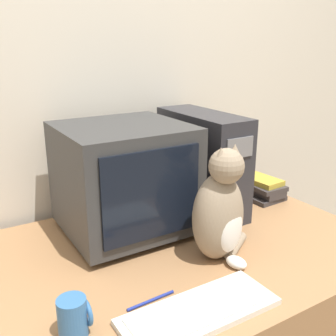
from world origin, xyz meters
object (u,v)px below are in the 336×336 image
keyboard (200,311)px  cat (220,211)px  pen (151,301)px  computer_tower (202,162)px  crt_monitor (124,178)px  mug (74,317)px  book_stack (262,188)px

keyboard → cat: cat is taller
cat → pen: cat is taller
computer_tower → keyboard: bearing=-126.2°
keyboard → pen: 0.14m
crt_monitor → cat: 0.39m
cat → mug: size_ratio=3.83×
computer_tower → book_stack: bearing=-7.9°
keyboard → pen: bearing=126.6°
crt_monitor → keyboard: bearing=-94.7°
crt_monitor → keyboard: (-0.05, -0.55, -0.21)m
mug → book_stack: bearing=22.3°
cat → mug: 0.56m
cat → book_stack: (0.52, 0.33, -0.13)m
cat → pen: 0.37m
computer_tower → crt_monitor: bearing=-176.0°
cat → mug: cat is taller
cat → computer_tower: bearing=52.6°
pen → crt_monitor: bearing=73.3°
cat → book_stack: 0.63m
computer_tower → mug: (-0.74, -0.48, -0.16)m
cat → crt_monitor: bearing=108.0°
pen → mug: 0.23m
book_stack → pen: (-0.83, -0.42, -0.04)m
computer_tower → book_stack: computer_tower is taller
crt_monitor → book_stack: size_ratio=2.16×
crt_monitor → computer_tower: size_ratio=0.96×
computer_tower → book_stack: size_ratio=2.25×
crt_monitor → pen: (-0.13, -0.44, -0.21)m
book_stack → pen: book_stack is taller
computer_tower → mug: bearing=-147.0°
computer_tower → cat: (-0.20, -0.37, -0.04)m
pen → mug: (-0.23, -0.01, 0.05)m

